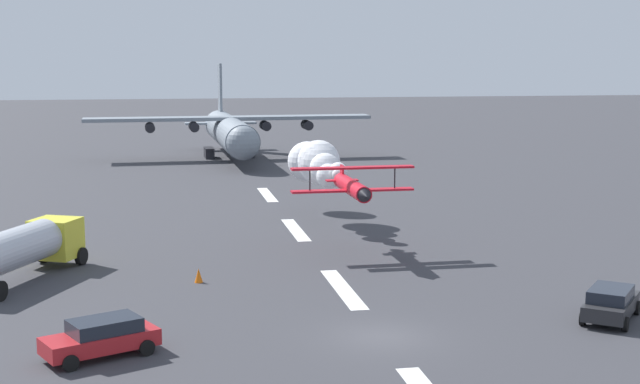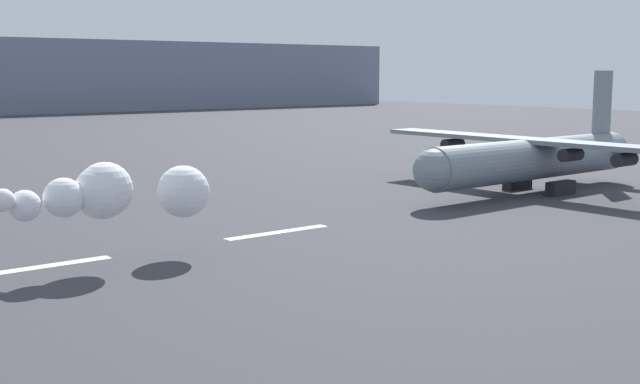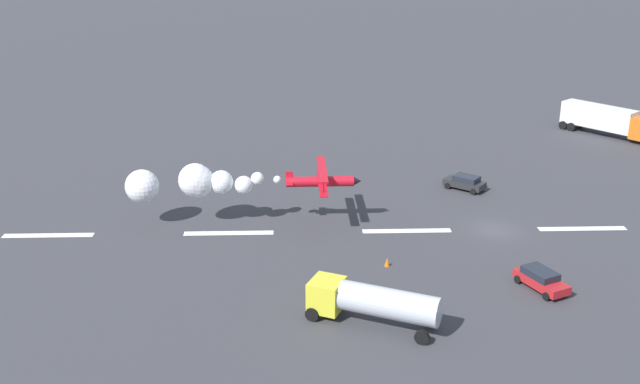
% 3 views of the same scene
% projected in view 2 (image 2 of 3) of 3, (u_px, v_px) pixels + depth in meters
% --- Properties ---
extents(runway_stripe_5, '(8.00, 0.90, 0.01)m').
position_uv_depth(runway_stripe_5, '(41.00, 267.00, 45.04)').
color(runway_stripe_5, white).
rests_on(runway_stripe_5, ground).
extents(runway_stripe_6, '(8.00, 0.90, 0.01)m').
position_uv_depth(runway_stripe_6, '(278.00, 232.00, 54.77)').
color(runway_stripe_6, white).
rests_on(runway_stripe_6, ground).
extents(cargo_transport_plane, '(27.39, 32.95, 10.85)m').
position_uv_depth(cargo_transport_plane, '(526.00, 158.00, 71.67)').
color(cargo_transport_plane, gray).
rests_on(cargo_transport_plane, ground).
extents(stunt_biplane_red, '(21.34, 7.32, 3.59)m').
position_uv_depth(stunt_biplane_red, '(104.00, 194.00, 44.55)').
color(stunt_biplane_red, red).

